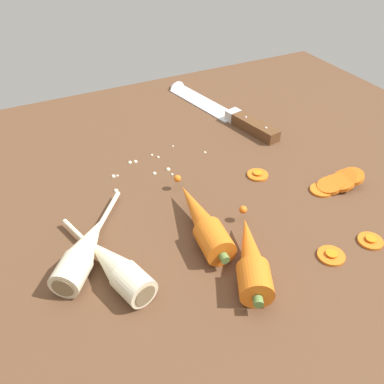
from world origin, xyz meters
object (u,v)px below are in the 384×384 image
(carrot_slice_stack, at_px, (338,182))
(carrot_slice_stray_far, at_px, (331,255))
(carrot_slice_stray_near, at_px, (371,240))
(whole_carrot, at_px, (202,220))
(parsnip_front, at_px, (115,266))
(carrot_slice_stray_mid, at_px, (258,174))
(parsnip_mid_left, at_px, (84,250))
(chefs_knife, at_px, (215,107))
(whole_carrot_second, at_px, (251,258))

(carrot_slice_stack, relative_size, carrot_slice_stray_far, 2.49)
(carrot_slice_stray_near, distance_m, carrot_slice_stray_far, 0.07)
(whole_carrot, bearing_deg, parsnip_front, -169.35)
(carrot_slice_stray_mid, distance_m, carrot_slice_stray_far, 0.20)
(whole_carrot, bearing_deg, parsnip_mid_left, 173.70)
(chefs_knife, height_order, carrot_slice_stack, same)
(whole_carrot, bearing_deg, carrot_slice_stray_far, -42.77)
(carrot_slice_stray_near, bearing_deg, parsnip_mid_left, 158.56)
(parsnip_front, xyz_separation_m, carrot_slice_stray_mid, (0.29, 0.11, -0.02))
(parsnip_front, xyz_separation_m, carrot_slice_stack, (0.39, 0.02, -0.01))
(parsnip_front, distance_m, carrot_slice_stray_mid, 0.31)
(parsnip_mid_left, distance_m, carrot_slice_stray_near, 0.40)
(carrot_slice_stray_near, height_order, carrot_slice_stray_mid, same)
(parsnip_front, bearing_deg, whole_carrot, 10.65)
(chefs_knife, relative_size, whole_carrot, 1.76)
(chefs_knife, distance_m, carrot_slice_stray_near, 0.45)
(carrot_slice_stray_mid, relative_size, carrot_slice_stray_far, 0.97)
(carrot_slice_stack, bearing_deg, carrot_slice_stray_far, -134.66)
(parsnip_front, height_order, carrot_slice_stray_near, parsnip_front)
(whole_carrot, height_order, carrot_slice_stack, whole_carrot)
(carrot_slice_stray_near, bearing_deg, carrot_slice_stray_far, 177.59)
(parsnip_mid_left, relative_size, carrot_slice_stray_near, 4.77)
(whole_carrot_second, relative_size, carrot_slice_stray_far, 4.30)
(whole_carrot, distance_m, carrot_slice_stray_near, 0.24)
(whole_carrot_second, bearing_deg, parsnip_front, 157.76)
(carrot_slice_stack, bearing_deg, parsnip_mid_left, 176.62)
(chefs_knife, xyz_separation_m, carrot_slice_stray_near, (-0.00, -0.45, -0.00))
(chefs_knife, height_order, carrot_slice_stray_far, chefs_knife)
(whole_carrot_second, relative_size, carrot_slice_stack, 1.72)
(parsnip_mid_left, bearing_deg, carrot_slice_stray_near, -21.44)
(carrot_slice_stray_near, bearing_deg, whole_carrot_second, 169.19)
(whole_carrot, xyz_separation_m, parsnip_mid_left, (-0.17, 0.02, -0.00))
(carrot_slice_stray_near, bearing_deg, chefs_knife, 89.52)
(parsnip_front, xyz_separation_m, carrot_slice_stray_near, (0.34, -0.10, -0.02))
(carrot_slice_stray_mid, bearing_deg, chefs_knife, 77.42)
(carrot_slice_stray_mid, bearing_deg, whole_carrot_second, -126.61)
(chefs_knife, bearing_deg, carrot_slice_stray_mid, -102.58)
(parsnip_mid_left, relative_size, carrot_slice_stray_far, 4.49)
(parsnip_mid_left, bearing_deg, carrot_slice_stack, -3.38)
(parsnip_mid_left, height_order, carrot_slice_stray_far, parsnip_mid_left)
(parsnip_front, bearing_deg, parsnip_mid_left, 121.59)
(whole_carrot, bearing_deg, chefs_knife, 57.97)
(whole_carrot_second, relative_size, parsnip_front, 0.84)
(parsnip_mid_left, height_order, carrot_slice_stack, parsnip_mid_left)
(parsnip_front, height_order, carrot_slice_stack, parsnip_front)
(whole_carrot_second, bearing_deg, parsnip_mid_left, 149.67)
(whole_carrot, relative_size, whole_carrot_second, 1.22)
(chefs_knife, height_order, parsnip_mid_left, parsnip_mid_left)
(whole_carrot, distance_m, whole_carrot_second, 0.09)
(whole_carrot_second, height_order, carrot_slice_stray_far, whole_carrot_second)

